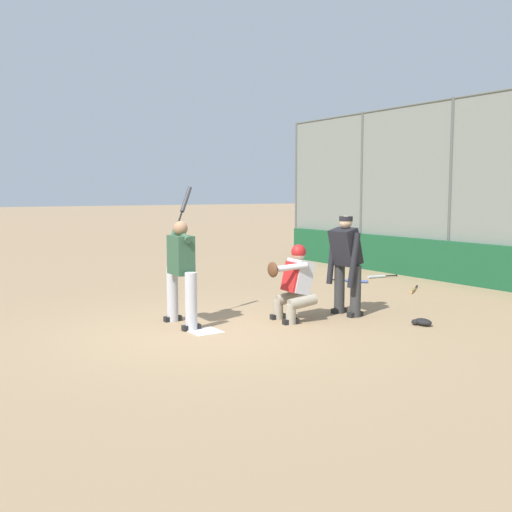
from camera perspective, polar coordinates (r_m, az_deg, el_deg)
The scene contains 12 objects.
ground_plane at distance 8.91m, azimuth -4.87°, elevation -7.20°, with size 160.00×160.00×0.00m, color #9E7F5B.
home_plate_marker at distance 8.91m, azimuth -4.87°, elevation -7.17°, with size 0.43×0.43×0.01m, color white.
backstop_fence at distance 13.53m, azimuth 22.90°, elevation 6.16°, with size 14.82×0.08×4.17m.
padding_wall at distance 13.54m, azimuth 22.36°, elevation -1.06°, with size 14.45×0.18×0.93m, color #19512D.
bleachers_beyond at distance 17.03m, azimuth 22.83°, elevation 0.71°, with size 10.32×3.05×1.80m.
batter_at_plate at distance 9.22m, azimuth -7.14°, elevation -1.23°, with size 1.00×0.62×2.14m.
catcher_behind_plate at distance 9.54m, azimuth 3.65°, elevation -2.42°, with size 0.66×0.80×1.22m.
umpire_home at distance 10.02m, azimuth 8.56°, elevation -0.59°, with size 0.68×0.42×1.66m.
spare_bat_near_backstop at distance 12.80m, azimuth 14.72°, elevation -3.15°, with size 0.55×0.77×0.07m.
spare_bat_third_base_side at distance 13.81m, azimuth 9.29°, elevation -2.36°, with size 0.78×0.52×0.07m.
spare_bat_first_base_side at distance 14.64m, azimuth 11.62°, elevation -1.93°, with size 0.17×0.85×0.07m.
fielding_glove_on_dirt at distance 9.62m, azimuth 15.54°, elevation -6.07°, with size 0.30×0.23×0.11m.
Camera 1 is at (-7.67, 4.03, 2.05)m, focal length 42.00 mm.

